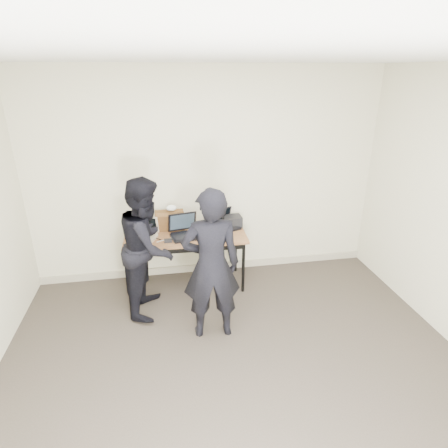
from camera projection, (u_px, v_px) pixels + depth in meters
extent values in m
cube|color=#3B332C|center=(244.00, 396.00, 3.27)|extent=(4.50, 4.50, 0.05)
cube|color=white|center=(254.00, 51.00, 2.23)|extent=(4.50, 4.50, 0.05)
cube|color=beige|center=(207.00, 176.00, 4.82)|extent=(4.50, 0.05, 2.70)
cube|color=brown|center=(186.00, 236.00, 4.67)|extent=(1.51, 0.68, 0.03)
cylinder|color=black|center=(130.00, 276.00, 4.47)|extent=(0.04, 0.04, 0.68)
cylinder|color=black|center=(243.00, 267.00, 4.66)|extent=(0.04, 0.04, 0.68)
cylinder|color=black|center=(133.00, 256.00, 4.95)|extent=(0.04, 0.04, 0.68)
cylinder|color=black|center=(236.00, 249.00, 5.14)|extent=(0.04, 0.04, 0.68)
cube|color=black|center=(187.00, 250.00, 4.43)|extent=(1.40, 0.05, 0.06)
cube|color=beige|center=(142.00, 238.00, 4.52)|extent=(0.38, 0.35, 0.04)
cube|color=beige|center=(141.00, 238.00, 4.49)|extent=(0.29, 0.22, 0.01)
cube|color=beige|center=(146.00, 224.00, 4.61)|extent=(0.31, 0.16, 0.22)
cube|color=black|center=(146.00, 224.00, 4.60)|extent=(0.26, 0.13, 0.18)
cube|color=beige|center=(146.00, 233.00, 4.63)|extent=(0.27, 0.12, 0.02)
cube|color=black|center=(186.00, 237.00, 4.58)|extent=(0.40, 0.33, 0.02)
cube|color=black|center=(187.00, 236.00, 4.55)|extent=(0.31, 0.20, 0.01)
cube|color=black|center=(182.00, 222.00, 4.67)|extent=(0.36, 0.15, 0.25)
cube|color=#26333F|center=(182.00, 222.00, 4.66)|extent=(0.31, 0.12, 0.20)
cube|color=black|center=(183.00, 232.00, 4.69)|extent=(0.31, 0.08, 0.02)
cube|color=black|center=(226.00, 228.00, 4.82)|extent=(0.40, 0.35, 0.02)
cube|color=black|center=(227.00, 228.00, 4.79)|extent=(0.30, 0.23, 0.01)
cube|color=black|center=(219.00, 216.00, 4.90)|extent=(0.34, 0.21, 0.22)
cube|color=black|center=(220.00, 216.00, 4.89)|extent=(0.29, 0.17, 0.18)
cube|color=black|center=(221.00, 225.00, 4.91)|extent=(0.28, 0.13, 0.02)
cube|color=brown|center=(170.00, 220.00, 4.79)|extent=(0.36, 0.16, 0.24)
cube|color=brown|center=(169.00, 215.00, 4.69)|extent=(0.36, 0.08, 0.07)
cube|color=brown|center=(182.00, 221.00, 4.82)|extent=(0.02, 0.10, 0.02)
ellipsoid|color=white|center=(171.00, 208.00, 4.73)|extent=(0.13, 0.10, 0.08)
cube|color=black|center=(232.00, 221.00, 4.90)|extent=(0.25, 0.21, 0.13)
cube|color=black|center=(168.00, 241.00, 4.46)|extent=(0.09, 0.06, 0.03)
cube|color=silver|center=(186.00, 238.00, 4.55)|extent=(0.20, 0.16, 0.01)
cube|color=black|center=(227.00, 232.00, 4.74)|extent=(0.16, 0.22, 0.01)
cube|color=black|center=(198.00, 227.00, 4.88)|extent=(0.25, 0.02, 0.01)
cube|color=black|center=(151.00, 237.00, 4.59)|extent=(0.25, 0.23, 0.01)
cube|color=silver|center=(167.00, 239.00, 4.53)|extent=(0.26, 0.13, 0.01)
cube|color=black|center=(210.00, 234.00, 4.68)|extent=(0.30, 0.17, 0.01)
imported|color=black|center=(211.00, 265.00, 3.74)|extent=(0.60, 0.40, 1.62)
imported|color=black|center=(148.00, 246.00, 4.18)|extent=(0.74, 0.87, 1.59)
cube|color=#A7A18B|center=(209.00, 267.00, 5.28)|extent=(4.50, 0.03, 0.10)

